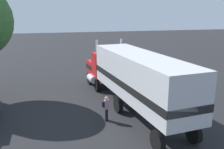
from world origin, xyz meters
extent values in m
plane|color=#232326|center=(0.00, 0.00, 0.00)|extent=(120.00, 120.00, 0.00)
cube|color=silver|center=(-5.79, -3.50, 0.01)|extent=(4.39, 0.68, 0.01)
cube|color=silver|center=(-3.62, -6.08, 0.01)|extent=(4.39, 0.60, 0.01)
cube|color=#B21919|center=(1.18, 0.20, 1.70)|extent=(2.08, 2.69, 1.20)
cube|color=#B21919|center=(-0.41, 0.01, 2.20)|extent=(1.68, 2.65, 2.20)
cube|color=silver|center=(2.11, 0.31, 1.70)|extent=(0.33, 2.09, 1.08)
cube|color=black|center=(1.18, 0.20, 1.76)|extent=(2.09, 2.73, 0.36)
cylinder|color=silver|center=(-1.08, 1.04, 2.80)|extent=(0.18, 0.18, 3.40)
cylinder|color=silver|center=(-0.83, -1.14, 2.80)|extent=(0.18, 0.18, 3.40)
cube|color=silver|center=(-6.71, -0.74, 2.75)|extent=(10.73, 3.82, 2.80)
cube|color=black|center=(-6.71, -0.74, 2.33)|extent=(10.74, 3.86, 0.44)
cylinder|color=silver|center=(-0.14, 1.35, 0.95)|extent=(1.37, 0.79, 0.64)
cylinder|color=black|center=(1.35, 1.33, 0.55)|extent=(1.13, 0.43, 1.10)
cylinder|color=black|center=(1.61, -0.86, 0.55)|extent=(1.13, 0.43, 1.10)
cylinder|color=black|center=(-0.93, 1.06, 0.55)|extent=(1.13, 0.43, 1.10)
cylinder|color=black|center=(-0.68, -1.13, 0.55)|extent=(1.13, 0.43, 1.10)
cylinder|color=black|center=(-5.85, 0.47, 0.55)|extent=(1.13, 0.43, 1.10)
cylinder|color=black|center=(-5.59, -1.71, 0.55)|extent=(1.13, 0.43, 1.10)
cylinder|color=black|center=(-11.06, -0.14, 0.55)|extent=(1.13, 0.43, 1.10)
cylinder|color=black|center=(-10.81, -2.33, 0.55)|extent=(1.13, 0.43, 1.10)
cylinder|color=black|center=(-6.95, 1.54, 0.41)|extent=(0.18, 0.18, 0.82)
cylinder|color=black|center=(-7.09, 1.58, 0.41)|extent=(0.18, 0.18, 0.82)
cylinder|color=#A5728C|center=(-7.02, 1.56, 1.11)|extent=(0.34, 0.34, 0.58)
sphere|color=tan|center=(-7.02, 1.56, 1.51)|extent=(0.23, 0.23, 0.23)
cube|color=black|center=(-6.98, 1.76, 1.14)|extent=(0.29, 0.21, 0.36)
cylinder|color=black|center=(-4.40, -4.17, 0.33)|extent=(0.61, 0.44, 0.66)
cylinder|color=black|center=(-5.63, -4.94, 0.33)|extent=(0.61, 0.44, 0.66)
cube|color=black|center=(-5.01, -4.55, 0.61)|extent=(1.06, 0.79, 0.36)
cylinder|color=silver|center=(-4.48, -4.22, 0.78)|extent=(0.28, 0.21, 0.69)
camera|label=1|loc=(-21.40, 4.76, 6.88)|focal=39.88mm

